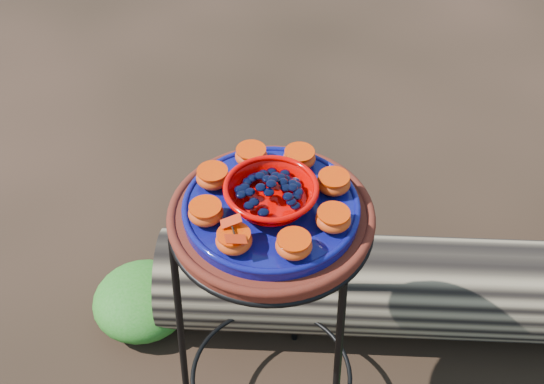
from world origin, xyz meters
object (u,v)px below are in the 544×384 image
(terracotta_saucer, at_px, (271,218))
(cobalt_plate, at_px, (271,209))
(driftwood_log, at_px, (431,288))
(red_bowl, at_px, (271,196))
(plant_stand, at_px, (271,328))

(terracotta_saucer, height_order, cobalt_plate, cobalt_plate)
(terracotta_saucer, distance_m, cobalt_plate, 0.03)
(cobalt_plate, xyz_separation_m, driftwood_log, (0.35, 0.40, -0.60))
(terracotta_saucer, distance_m, red_bowl, 0.06)
(red_bowl, bearing_deg, plant_stand, 0.00)
(red_bowl, xyz_separation_m, driftwood_log, (0.35, 0.40, -0.63))
(terracotta_saucer, xyz_separation_m, driftwood_log, (0.35, 0.40, -0.57))
(plant_stand, xyz_separation_m, terracotta_saucer, (0.00, 0.00, 0.37))
(plant_stand, height_order, cobalt_plate, cobalt_plate)
(plant_stand, relative_size, terracotta_saucer, 1.77)
(cobalt_plate, relative_size, driftwood_log, 0.22)
(cobalt_plate, bearing_deg, plant_stand, 0.00)
(red_bowl, distance_m, driftwood_log, 0.83)
(cobalt_plate, distance_m, red_bowl, 0.03)
(plant_stand, bearing_deg, terracotta_saucer, 0.00)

